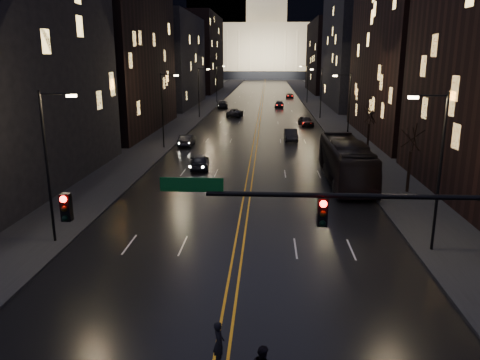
% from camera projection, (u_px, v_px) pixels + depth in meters
% --- Properties ---
extents(ground, '(900.00, 900.00, 0.00)m').
position_uv_depth(ground, '(222.00, 351.00, 17.64)').
color(ground, black).
rests_on(ground, ground).
extents(road, '(20.00, 320.00, 0.02)m').
position_uv_depth(road, '(263.00, 94.00, 143.16)').
color(road, black).
rests_on(road, ground).
extents(sidewalk_left, '(8.00, 320.00, 0.16)m').
position_uv_depth(sidewalk_left, '(218.00, 93.00, 143.95)').
color(sidewalk_left, black).
rests_on(sidewalk_left, ground).
extents(sidewalk_right, '(8.00, 320.00, 0.16)m').
position_uv_depth(sidewalk_right, '(309.00, 94.00, 142.34)').
color(sidewalk_right, black).
rests_on(sidewalk_right, ground).
extents(center_line, '(0.62, 320.00, 0.01)m').
position_uv_depth(center_line, '(263.00, 94.00, 143.16)').
color(center_line, orange).
rests_on(center_line, road).
extents(building_left_mid, '(12.00, 30.00, 28.00)m').
position_uv_depth(building_left_mid, '(113.00, 34.00, 67.44)').
color(building_left_mid, black).
rests_on(building_left_mid, ground).
extents(building_left_far, '(12.00, 34.00, 20.00)m').
position_uv_depth(building_left_far, '(168.00, 61.00, 105.15)').
color(building_left_far, black).
rests_on(building_left_far, ground).
extents(building_left_dist, '(12.00, 40.00, 24.00)m').
position_uv_depth(building_left_dist, '(199.00, 54.00, 150.99)').
color(building_left_dist, black).
rests_on(building_left_dist, ground).
extents(building_right_mid, '(12.00, 34.00, 26.00)m').
position_uv_depth(building_right_mid, '(358.00, 47.00, 101.96)').
color(building_right_mid, black).
rests_on(building_right_mid, ground).
extents(building_right_dist, '(12.00, 40.00, 22.00)m').
position_uv_depth(building_right_dist, '(330.00, 57.00, 148.82)').
color(building_right_dist, black).
rests_on(building_right_dist, ground).
extents(capitol, '(90.00, 50.00, 58.50)m').
position_uv_depth(capitol, '(266.00, 45.00, 254.68)').
color(capitol, black).
rests_on(capitol, ground).
extents(traffic_signal, '(17.29, 0.45, 7.00)m').
position_uv_depth(traffic_signal, '(393.00, 227.00, 16.00)').
color(traffic_signal, black).
rests_on(traffic_signal, ground).
extents(streetlamp_right_near, '(2.13, 0.25, 9.00)m').
position_uv_depth(streetlamp_right_near, '(437.00, 165.00, 25.38)').
color(streetlamp_right_near, black).
rests_on(streetlamp_right_near, ground).
extents(streetlamp_left_near, '(2.13, 0.25, 9.00)m').
position_uv_depth(streetlamp_left_near, '(50.00, 160.00, 26.63)').
color(streetlamp_left_near, black).
rests_on(streetlamp_left_near, ground).
extents(streetlamp_right_mid, '(2.13, 0.25, 9.00)m').
position_uv_depth(streetlamp_right_mid, '(347.00, 108.00, 54.35)').
color(streetlamp_right_mid, black).
rests_on(streetlamp_right_mid, ground).
extents(streetlamp_left_mid, '(2.13, 0.25, 9.00)m').
position_uv_depth(streetlamp_left_mid, '(164.00, 107.00, 55.60)').
color(streetlamp_left_mid, black).
rests_on(streetlamp_left_mid, ground).
extents(streetlamp_right_far, '(2.13, 0.25, 9.00)m').
position_uv_depth(streetlamp_right_far, '(320.00, 90.00, 83.32)').
color(streetlamp_right_far, black).
rests_on(streetlamp_right_far, ground).
extents(streetlamp_left_far, '(2.13, 0.25, 9.00)m').
position_uv_depth(streetlamp_left_far, '(200.00, 90.00, 84.56)').
color(streetlamp_left_far, black).
rests_on(streetlamp_left_far, ground).
extents(streetlamp_right_dist, '(2.13, 0.25, 9.00)m').
position_uv_depth(streetlamp_right_dist, '(307.00, 82.00, 112.28)').
color(streetlamp_right_dist, black).
rests_on(streetlamp_right_dist, ground).
extents(streetlamp_left_dist, '(2.13, 0.25, 9.00)m').
position_uv_depth(streetlamp_left_dist, '(217.00, 82.00, 113.53)').
color(streetlamp_left_dist, black).
rests_on(streetlamp_left_dist, ground).
extents(tree_right_mid, '(2.40, 2.40, 6.65)m').
position_uv_depth(tree_right_mid, '(412.00, 138.00, 36.98)').
color(tree_right_mid, black).
rests_on(tree_right_mid, ground).
extents(tree_right_far, '(2.40, 2.40, 6.65)m').
position_uv_depth(tree_right_far, '(370.00, 115.00, 52.43)').
color(tree_right_far, black).
rests_on(tree_right_far, ground).
extents(bus, '(3.23, 13.47, 3.75)m').
position_uv_depth(bus, '(346.00, 162.00, 41.11)').
color(bus, black).
rests_on(bus, ground).
extents(oncoming_car_a, '(2.35, 4.70, 1.54)m').
position_uv_depth(oncoming_car_a, '(200.00, 161.00, 46.30)').
color(oncoming_car_a, black).
rests_on(oncoming_car_a, ground).
extents(oncoming_car_b, '(1.66, 4.49, 1.47)m').
position_uv_depth(oncoming_car_b, '(187.00, 140.00, 58.46)').
color(oncoming_car_b, black).
rests_on(oncoming_car_b, ground).
extents(oncoming_car_c, '(3.07, 5.66, 1.51)m').
position_uv_depth(oncoming_car_c, '(235.00, 113.00, 87.49)').
color(oncoming_car_c, black).
rests_on(oncoming_car_c, ground).
extents(oncoming_car_d, '(2.94, 5.88, 1.64)m').
position_uv_depth(oncoming_car_d, '(222.00, 104.00, 102.99)').
color(oncoming_car_d, black).
rests_on(oncoming_car_d, ground).
extents(receding_car_a, '(1.76, 4.77, 1.56)m').
position_uv_depth(receding_car_a, '(291.00, 135.00, 62.09)').
color(receding_car_a, black).
rests_on(receding_car_a, ground).
extents(receding_car_b, '(2.55, 4.98, 1.62)m').
position_uv_depth(receding_car_b, '(306.00, 121.00, 75.36)').
color(receding_car_b, black).
rests_on(receding_car_b, ground).
extents(receding_car_c, '(2.18, 4.88, 1.39)m').
position_uv_depth(receding_car_c, '(279.00, 105.00, 102.95)').
color(receding_car_c, black).
rests_on(receding_car_c, ground).
extents(receding_car_d, '(2.24, 4.53, 1.24)m').
position_uv_depth(receding_car_d, '(290.00, 96.00, 128.24)').
color(receding_car_d, black).
rests_on(receding_car_d, ground).
extents(pedestrian_a, '(0.57, 0.71, 1.69)m').
position_uv_depth(pedestrian_a, '(219.00, 343.00, 16.69)').
color(pedestrian_a, black).
rests_on(pedestrian_a, ground).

